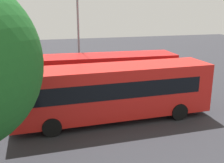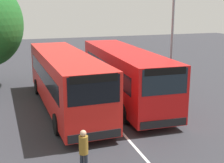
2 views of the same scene
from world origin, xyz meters
name	(u,v)px [view 2 (image 2 of 2)]	position (x,y,z in m)	size (l,w,h in m)	color
ground_plane	(94,101)	(0.00, 0.00, 0.00)	(77.56, 77.56, 0.00)	#2B2B30
bus_far_left	(65,79)	(0.79, -1.90, 1.74)	(11.30, 2.71, 3.14)	red
bus_center_left	(124,73)	(0.50, 1.77, 1.74)	(11.39, 3.07, 3.14)	red
pedestrian	(84,149)	(8.22, -2.78, 0.98)	(0.45, 0.45, 1.67)	#232833
street_lamp	(170,19)	(-0.03, 5.05, 4.90)	(0.20, 2.75, 8.54)	gray
lane_stripe_outer_left	(94,101)	(0.00, 0.00, 0.00)	(16.74, 0.12, 0.01)	silver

